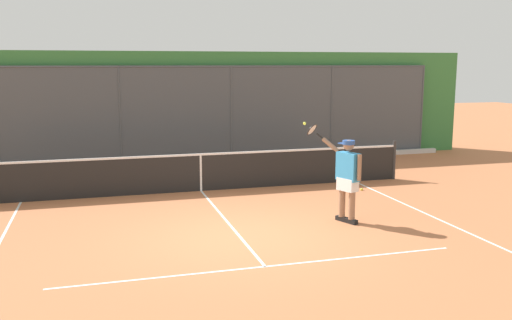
% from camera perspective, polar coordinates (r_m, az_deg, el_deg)
% --- Properties ---
extents(ground_plane, '(60.00, 60.00, 0.00)m').
position_cam_1_polar(ground_plane, '(10.53, -1.69, -7.78)').
color(ground_plane, '#B76B42').
extents(court_line_markings, '(8.55, 10.19, 0.01)m').
position_cam_1_polar(court_line_markings, '(8.75, 1.56, -11.49)').
color(court_line_markings, white).
rests_on(court_line_markings, ground).
extents(fence_backdrop, '(20.60, 1.37, 3.57)m').
position_cam_1_polar(fence_backdrop, '(18.54, -8.32, 5.32)').
color(fence_backdrop, '#474C51').
rests_on(fence_backdrop, ground).
extents(tennis_net, '(10.99, 0.09, 1.07)m').
position_cam_1_polar(tennis_net, '(14.16, -5.65, -1.20)').
color(tennis_net, '#2D2D2D').
rests_on(tennis_net, ground).
extents(tennis_player, '(0.86, 1.21, 1.98)m').
position_cam_1_polar(tennis_player, '(11.37, 9.24, -1.44)').
color(tennis_player, black).
rests_on(tennis_player, ground).
extents(tennis_ball_near_baseline, '(0.07, 0.07, 0.07)m').
position_cam_1_polar(tennis_ball_near_baseline, '(14.47, 10.72, -2.95)').
color(tennis_ball_near_baseline, '#C1D138').
rests_on(tennis_ball_near_baseline, ground).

